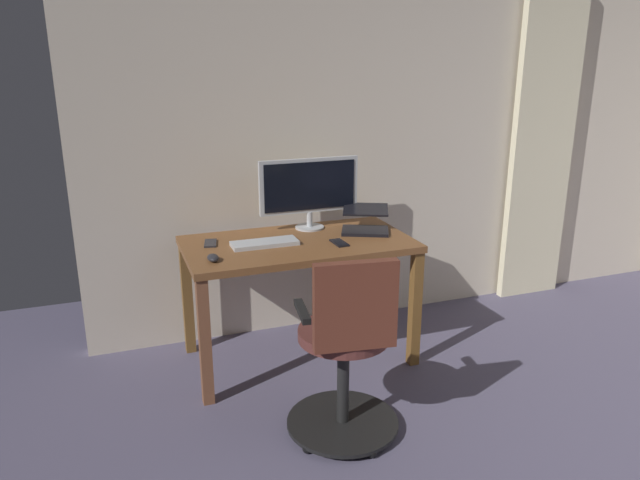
# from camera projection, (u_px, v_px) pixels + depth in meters

# --- Properties ---
(back_room_partition) EXTENTS (5.69, 0.10, 2.56)m
(back_room_partition) POSITION_uv_depth(u_px,v_px,m) (487.00, 129.00, 4.33)
(back_room_partition) COLOR beige
(back_room_partition) RESTS_ON ground
(curtain_right_panel) EXTENTS (0.52, 0.06, 2.30)m
(curtain_right_panel) POSITION_uv_depth(u_px,v_px,m) (542.00, 146.00, 4.41)
(curtain_right_panel) COLOR beige
(curtain_right_panel) RESTS_ON ground
(desk) EXTENTS (1.32, 0.71, 0.76)m
(desk) POSITION_uv_depth(u_px,v_px,m) (298.00, 257.00, 3.53)
(desk) COLOR brown
(desk) RESTS_ON ground
(office_chair) EXTENTS (0.56, 0.56, 0.96)m
(office_chair) POSITION_uv_depth(u_px,v_px,m) (346.00, 353.00, 2.82)
(office_chair) COLOR black
(office_chair) RESTS_ON ground
(computer_monitor) EXTENTS (0.63, 0.18, 0.44)m
(computer_monitor) POSITION_uv_depth(u_px,v_px,m) (309.00, 188.00, 3.69)
(computer_monitor) COLOR #B7BCC1
(computer_monitor) RESTS_ON desk
(computer_keyboard) EXTENTS (0.38, 0.14, 0.02)m
(computer_keyboard) POSITION_uv_depth(u_px,v_px,m) (265.00, 243.00, 3.42)
(computer_keyboard) COLOR #B7BCC1
(computer_keyboard) RESTS_ON desk
(laptop) EXTENTS (0.38, 0.39, 0.14)m
(laptop) POSITION_uv_depth(u_px,v_px,m) (365.00, 223.00, 3.69)
(laptop) COLOR black
(laptop) RESTS_ON desk
(computer_mouse) EXTENTS (0.06, 0.10, 0.04)m
(computer_mouse) POSITION_uv_depth(u_px,v_px,m) (213.00, 258.00, 3.16)
(computer_mouse) COLOR #232328
(computer_mouse) RESTS_ON desk
(cell_phone_by_monitor) EXTENTS (0.07, 0.15, 0.01)m
(cell_phone_by_monitor) POSITION_uv_depth(u_px,v_px,m) (339.00, 243.00, 3.45)
(cell_phone_by_monitor) COLOR black
(cell_phone_by_monitor) RESTS_ON desk
(cell_phone_face_up) EXTENTS (0.10, 0.16, 0.01)m
(cell_phone_face_up) POSITION_uv_depth(u_px,v_px,m) (210.00, 243.00, 3.45)
(cell_phone_face_up) COLOR #232328
(cell_phone_face_up) RESTS_ON desk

